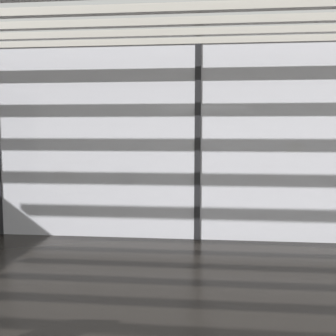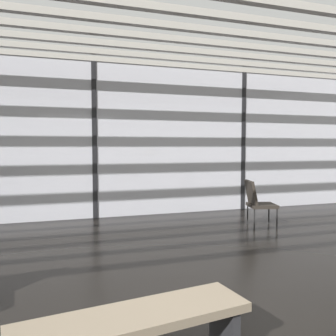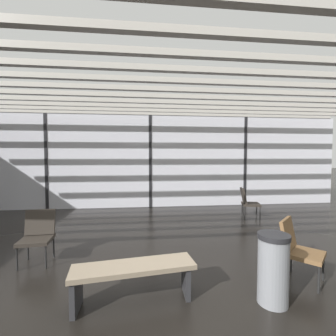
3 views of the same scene
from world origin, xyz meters
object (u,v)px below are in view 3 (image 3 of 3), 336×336
waiting_bench (134,273)px  lounge_chair_1 (297,246)px  trash_bin (273,268)px  lounge_chair_2 (248,201)px  lounge_chair_4 (38,233)px  parked_airplane (135,156)px

waiting_bench → lounge_chair_1: bearing=178.8°
waiting_bench → trash_bin: size_ratio=1.79×
lounge_chair_1 → lounge_chair_2: size_ratio=1.00×
lounge_chair_4 → parked_airplane: bearing=78.3°
lounge_chair_4 → waiting_bench: (1.67, -1.30, -0.13)m
trash_bin → waiting_bench: bearing=173.0°
lounge_chair_2 → lounge_chair_4: (-4.85, -2.31, 0.00)m
lounge_chair_2 → waiting_bench: bearing=152.9°
parked_airplane → waiting_bench: (0.34, -11.69, -1.49)m
trash_bin → lounge_chair_2: bearing=68.7°
lounge_chair_2 → trash_bin: (-1.48, -3.82, -0.06)m
lounge_chair_2 → trash_bin: lounge_chair_2 is taller
parked_airplane → waiting_bench: 11.79m
lounge_chair_2 → waiting_bench: 4.81m
lounge_chair_4 → trash_bin: lounge_chair_4 is taller
lounge_chair_4 → waiting_bench: bearing=-42.2°
parked_airplane → lounge_chair_4: (-1.33, -10.39, -1.36)m
parked_airplane → lounge_chair_1: (2.69, -11.42, -1.36)m
lounge_chair_1 → trash_bin: bearing=172.8°
lounge_chair_2 → lounge_chair_4: 5.37m
parked_airplane → lounge_chair_2: size_ratio=15.41×
lounge_chair_2 → trash_bin: bearing=173.0°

